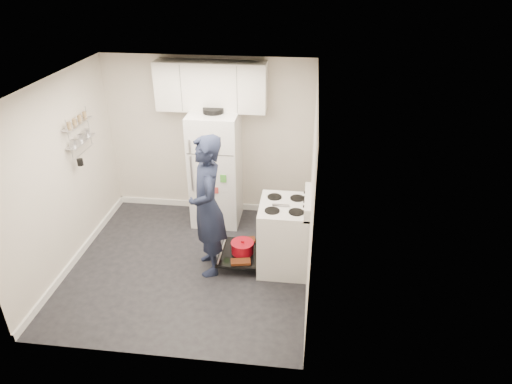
# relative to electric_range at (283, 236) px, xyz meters

# --- Properties ---
(room) EXTENTS (3.21, 3.21, 2.51)m
(room) POSITION_rel_electric_range_xyz_m (-1.29, -0.12, 0.74)
(room) COLOR black
(room) RESTS_ON ground
(electric_range) EXTENTS (0.66, 0.76, 1.10)m
(electric_range) POSITION_rel_electric_range_xyz_m (0.00, 0.00, 0.00)
(electric_range) COLOR silver
(electric_range) RESTS_ON ground
(open_oven_door) EXTENTS (0.55, 0.71, 0.24)m
(open_oven_door) POSITION_rel_electric_range_xyz_m (-0.57, 0.00, -0.27)
(open_oven_door) COLOR black
(open_oven_door) RESTS_ON ground
(refrigerator) EXTENTS (0.72, 0.74, 1.84)m
(refrigerator) POSITION_rel_electric_range_xyz_m (-1.11, 1.10, 0.42)
(refrigerator) COLOR silver
(refrigerator) RESTS_ON ground
(upper_cabinets) EXTENTS (1.60, 0.33, 0.70)m
(upper_cabinets) POSITION_rel_electric_range_xyz_m (-1.16, 1.28, 1.63)
(upper_cabinets) COLOR silver
(upper_cabinets) RESTS_ON room
(wall_shelf_rack) EXTENTS (0.14, 0.60, 0.61)m
(wall_shelf_rack) POSITION_rel_electric_range_xyz_m (-2.78, 0.34, 1.21)
(wall_shelf_rack) COLOR #B2B2B7
(wall_shelf_rack) RESTS_ON room
(person) EXTENTS (0.66, 0.81, 1.91)m
(person) POSITION_rel_electric_range_xyz_m (-0.96, -0.18, 0.49)
(person) COLOR #161C32
(person) RESTS_ON ground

